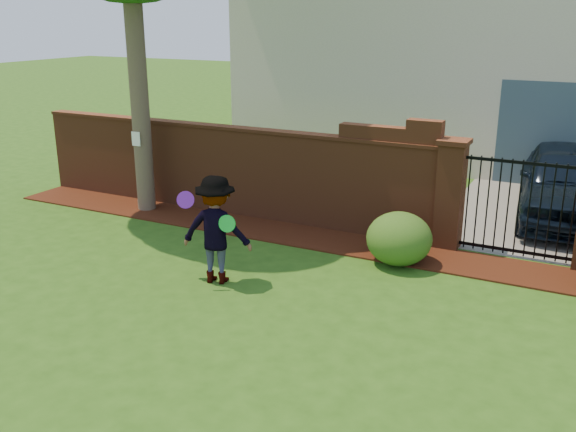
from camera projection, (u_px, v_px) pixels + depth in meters
The scene contains 13 objects.
ground at pixel (198, 312), 8.59m from camera, with size 80.00×80.00×0.01m, color #274F13.
mulch_bed at pixel (258, 229), 11.83m from camera, with size 11.10×1.08×0.03m, color black.
brick_wall at pixel (227, 168), 12.57m from camera, with size 8.70×0.31×2.16m.
pillar_left at pixel (450, 194), 10.66m from camera, with size 0.50×0.50×1.88m.
iron_gate at pixel (518, 208), 10.22m from camera, with size 1.78×0.03×1.60m.
driveway at pixel (540, 197), 13.87m from camera, with size 3.20×8.00×0.01m, color slate.
house at pixel (474, 39), 17.38m from camera, with size 12.40×6.40×6.30m.
car at pixel (568, 185), 12.03m from camera, with size 1.73×4.29×1.46m, color black.
paper_notice at pixel (136, 139), 12.41m from camera, with size 0.20×0.01×0.28m, color white.
shrub_left at pixel (399, 239), 10.09m from camera, with size 1.04×1.04×0.85m, color #225018.
man at pixel (215, 230), 9.29m from camera, with size 1.05×0.61×1.63m, color gray.
frisbee_purple at pixel (185, 200), 9.01m from camera, with size 0.25×0.25×0.02m, color purple.
frisbee_green at pixel (227, 224), 9.06m from camera, with size 0.25×0.25×0.02m, color green.
Camera 1 is at (4.61, -6.39, 3.85)m, focal length 39.62 mm.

